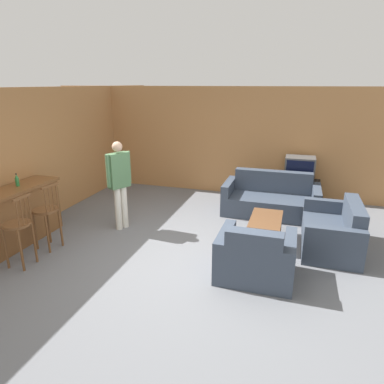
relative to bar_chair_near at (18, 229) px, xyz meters
name	(u,v)px	position (x,y,z in m)	size (l,w,h in m)	color
ground_plane	(181,260)	(2.25, 0.86, -0.60)	(24.00, 24.00, 0.00)	slate
wall_back	(230,141)	(2.25, 4.58, 0.70)	(9.40, 0.08, 2.60)	#B27A47
wall_left	(56,152)	(-0.97, 2.22, 0.70)	(0.08, 8.72, 2.60)	#B27A47
bar_counter	(2,223)	(-0.63, 0.30, -0.10)	(0.55, 2.35, 0.99)	brown
bar_chair_near	(18,229)	(0.00, 0.00, 0.00)	(0.40, 0.40, 1.13)	brown
bar_chair_mid	(47,215)	(0.00, 0.62, 0.00)	(0.45, 0.45, 1.13)	brown
couch_far	(271,200)	(3.41, 3.36, -0.30)	(1.95, 0.95, 0.86)	#384251
armchair_near	(255,258)	(3.42, 0.70, -0.30)	(1.07, 0.90, 0.84)	#384251
loveseat_right	(333,232)	(4.55, 2.01, -0.30)	(0.88, 1.49, 0.83)	#384251
coffee_table	(266,222)	(3.44, 1.96, -0.24)	(0.53, 0.97, 0.43)	brown
tv_unit	(297,192)	(3.94, 4.17, -0.32)	(0.95, 0.53, 0.55)	black
tv	(300,169)	(3.94, 4.16, 0.23)	(0.64, 0.50, 0.55)	#4C4C4C
bottle	(17,180)	(-0.66, 0.77, 0.49)	(0.06, 0.06, 0.22)	#2D7F3D
person_by_window	(119,180)	(0.76, 1.72, 0.36)	(0.32, 0.48, 1.67)	silver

